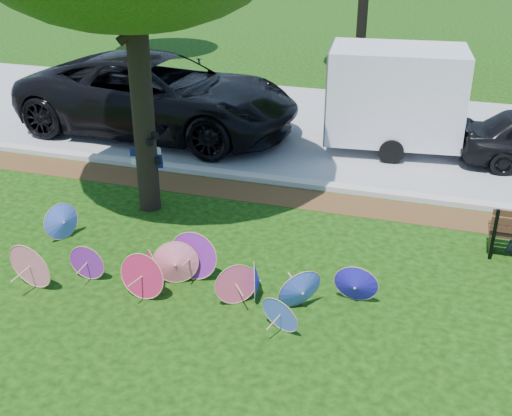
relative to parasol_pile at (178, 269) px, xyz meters
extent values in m
plane|color=black|center=(0.36, -0.47, -0.38)|extent=(90.00, 90.00, 0.00)
cube|color=#472D16|center=(0.36, 4.03, -0.37)|extent=(90.00, 1.00, 0.01)
cube|color=#B7B5AD|center=(0.36, 4.73, -0.32)|extent=(90.00, 0.30, 0.12)
cube|color=gray|center=(0.36, 8.88, -0.37)|extent=(90.00, 8.00, 0.01)
cylinder|color=black|center=(-1.82, 2.68, 2.01)|extent=(0.44, 0.44, 4.78)
cone|color=#E54B70|center=(1.03, -0.10, -0.02)|extent=(0.64, 0.51, 0.71)
cone|color=#291AC8|center=(1.32, 0.12, -0.06)|extent=(0.29, 0.63, 0.63)
cone|color=purple|center=(-1.57, -0.17, -0.05)|extent=(0.66, 0.14, 0.66)
cone|color=#B71C4A|center=(-0.43, -0.37, 0.02)|extent=(0.81, 0.27, 0.80)
cone|color=#506BFF|center=(1.94, -0.64, -0.05)|extent=(0.70, 0.47, 0.66)
cone|color=purple|center=(0.12, 0.43, 0.05)|extent=(0.87, 0.24, 0.87)
cone|color=#506BFF|center=(-2.76, 0.92, -0.01)|extent=(0.46, 0.73, 0.73)
cone|color=pink|center=(-2.30, -0.68, 0.05)|extent=(0.87, 0.34, 0.86)
cone|color=#291AC8|center=(2.86, 0.40, -0.02)|extent=(0.73, 0.28, 0.73)
cone|color=pink|center=(-0.09, 0.11, 0.01)|extent=(0.78, 0.43, 0.78)
cone|color=#506BFF|center=(2.09, -0.01, 0.00)|extent=(0.74, 0.73, 0.75)
cone|color=#B71C4A|center=(-0.50, 0.00, -0.07)|extent=(0.53, 0.56, 0.62)
imported|color=black|center=(-3.67, 7.19, 0.68)|extent=(7.78, 3.88, 2.12)
cube|color=silver|center=(2.58, 7.77, 1.07)|extent=(3.49, 2.43, 2.90)
cylinder|color=black|center=(0.57, 15.02, 2.12)|extent=(0.36, 0.36, 5.00)
camera|label=1|loc=(3.92, -8.24, 5.46)|focal=45.00mm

